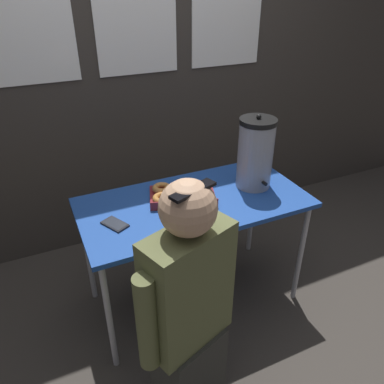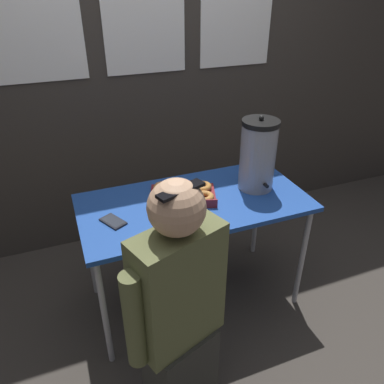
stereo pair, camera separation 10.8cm
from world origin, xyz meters
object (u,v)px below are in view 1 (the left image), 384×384
Objects in this scene: cell_phone at (115,224)px; donut_box at (182,194)px; coffee_urn at (255,153)px; person_seated at (189,311)px.

donut_box is at bearing -13.07° from cell_phone.
coffee_urn is 0.90m from cell_phone.
coffee_urn reaches higher than cell_phone.
coffee_urn is 1.01m from person_seated.
person_seated is at bearing -93.07° from donut_box.
coffee_urn is 2.81× the size of cell_phone.
person_seated reaches higher than donut_box.
person_seated reaches higher than coffee_urn.
donut_box is 0.97× the size of coffee_urn.
donut_box is 2.73× the size of cell_phone.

